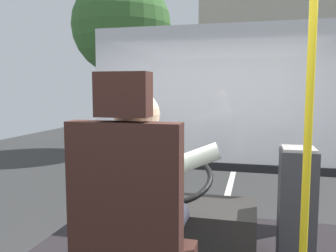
# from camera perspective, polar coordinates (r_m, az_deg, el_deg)

# --- Properties ---
(ground) EXTENTS (18.00, 44.00, 0.06)m
(ground) POSITION_cam_1_polar(r_m,az_deg,el_deg) (10.91, 11.45, -4.46)
(ground) COLOR #2F2F2F
(driver_seat) EXTENTS (0.48, 0.48, 1.37)m
(driver_seat) POSITION_cam_1_polar(r_m,az_deg,el_deg) (1.66, -5.63, -19.02)
(driver_seat) COLOR black
(driver_seat) RESTS_ON bus_floor
(bus_driver) EXTENTS (0.73, 0.62, 0.78)m
(bus_driver) POSITION_cam_1_polar(r_m,az_deg,el_deg) (1.69, -4.40, -11.26)
(bus_driver) COLOR #282833
(bus_driver) RESTS_ON driver_seat
(steering_console) EXTENTS (1.10, 0.98, 0.84)m
(steering_console) POSITION_cam_1_polar(r_m,az_deg,el_deg) (2.87, 2.78, -16.00)
(steering_console) COLOR #282623
(steering_console) RESTS_ON bus_floor
(handrail_pole) EXTENTS (0.04, 0.04, 2.17)m
(handrail_pole) POSITION_cam_1_polar(r_m,az_deg,el_deg) (2.04, 22.00, -0.60)
(handrail_pole) COLOR yellow
(handrail_pole) RESTS_ON bus_floor
(fare_box) EXTENTS (0.26, 0.28, 0.88)m
(fare_box) POSITION_cam_1_polar(r_m,az_deg,el_deg) (2.81, 20.32, -12.22)
(fare_box) COLOR #333338
(fare_box) RESTS_ON bus_floor
(windshield_panel) EXTENTS (2.50, 0.08, 1.48)m
(windshield_panel) POSITION_cam_1_polar(r_m,az_deg,el_deg) (3.58, 6.86, 1.93)
(windshield_panel) COLOR silver
(street_tree) EXTENTS (3.02, 3.02, 5.38)m
(street_tree) POSITION_cam_1_polar(r_m,az_deg,el_deg) (11.16, -7.59, 15.87)
(street_tree) COLOR #4C3828
(street_tree) RESTS_ON ground
(shop_building) EXTENTS (12.50, 5.07, 7.01)m
(shop_building) POSITION_cam_1_polar(r_m,az_deg,el_deg) (19.36, 25.09, 10.14)
(shop_building) COLOR #BCB29E
(shop_building) RESTS_ON ground
(parked_car_charcoal) EXTENTS (1.97, 4.31, 1.44)m
(parked_car_charcoal) POSITION_cam_1_polar(r_m,az_deg,el_deg) (24.24, 24.03, 2.73)
(parked_car_charcoal) COLOR #474C51
(parked_car_charcoal) RESTS_ON ground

